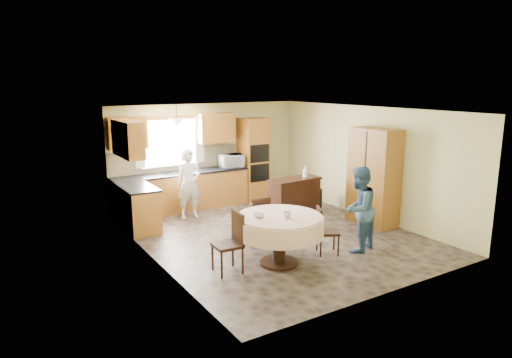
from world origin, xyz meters
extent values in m
cube|color=brown|center=(0.00, 0.00, 0.00)|extent=(5.00, 6.00, 0.01)
cube|color=white|center=(0.00, 0.00, 2.50)|extent=(5.00, 6.00, 0.01)
cube|color=#CFC984|center=(0.00, 3.00, 1.25)|extent=(5.00, 0.02, 2.50)
cube|color=#CFC984|center=(0.00, -3.00, 1.25)|extent=(5.00, 0.02, 2.50)
cube|color=#CFC984|center=(-2.50, 0.00, 1.25)|extent=(0.02, 6.00, 2.50)
cube|color=#CFC984|center=(2.50, 0.00, 1.25)|extent=(0.02, 6.00, 2.50)
cube|color=white|center=(-1.00, 2.98, 1.60)|extent=(1.40, 0.03, 1.10)
cube|color=white|center=(-1.75, 2.93, 1.65)|extent=(0.22, 0.02, 1.15)
cube|color=white|center=(-0.25, 2.93, 1.65)|extent=(0.22, 0.02, 1.15)
cube|color=#CA8036|center=(-0.85, 2.70, 0.44)|extent=(3.30, 0.60, 0.88)
cube|color=black|center=(-0.85, 2.70, 0.90)|extent=(3.30, 0.64, 0.04)
cube|color=#CA8036|center=(-2.20, 1.80, 0.44)|extent=(0.60, 1.20, 0.88)
cube|color=black|center=(-2.20, 1.80, 0.90)|extent=(0.64, 1.20, 0.04)
cube|color=beige|center=(-0.85, 2.99, 1.18)|extent=(3.30, 0.02, 0.55)
cube|color=#BD7F2F|center=(-2.05, 2.83, 1.91)|extent=(0.85, 0.33, 0.72)
cube|color=#BD7F2F|center=(0.15, 2.83, 1.91)|extent=(0.90, 0.33, 0.72)
cube|color=#BD7F2F|center=(-2.33, 1.80, 1.91)|extent=(0.33, 1.20, 0.72)
cube|color=#CA8036|center=(1.15, 2.69, 1.06)|extent=(0.66, 0.62, 2.12)
cube|color=black|center=(1.15, 2.38, 1.25)|extent=(0.56, 0.01, 0.45)
cube|color=black|center=(1.15, 2.38, 0.75)|extent=(0.56, 0.01, 0.45)
cone|color=beige|center=(-1.00, 2.50, 2.12)|extent=(0.36, 0.36, 0.18)
cube|color=#33190E|center=(1.01, 0.71, 0.43)|extent=(1.25, 0.60, 0.87)
cube|color=black|center=(1.80, 1.02, 0.26)|extent=(0.44, 0.36, 0.52)
cube|color=#CA8036|center=(2.22, -0.47, 1.04)|extent=(0.54, 1.09, 2.07)
cylinder|color=#33190E|center=(-0.76, -1.26, 0.39)|extent=(0.22, 0.22, 0.78)
cylinder|color=#33190E|center=(-0.76, -1.26, 0.02)|extent=(0.66, 0.66, 0.04)
cylinder|color=beige|center=(-0.76, -1.26, 0.82)|extent=(1.42, 1.42, 0.05)
cylinder|color=beige|center=(-0.76, -1.26, 0.67)|extent=(1.48, 1.48, 0.31)
cube|color=#33190E|center=(-1.67, -1.10, 0.46)|extent=(0.45, 0.45, 0.05)
cube|color=#33190E|center=(-1.48, -1.12, 0.73)|extent=(0.06, 0.41, 0.51)
cylinder|color=#33190E|center=(-1.85, -1.29, 0.22)|extent=(0.04, 0.04, 0.44)
cylinder|color=#33190E|center=(-1.49, -1.29, 0.22)|extent=(0.04, 0.04, 0.44)
cylinder|color=#33190E|center=(-1.85, -0.92, 0.22)|extent=(0.04, 0.04, 0.44)
cylinder|color=#33190E|center=(-1.49, -0.92, 0.22)|extent=(0.04, 0.04, 0.44)
cube|color=#33190E|center=(-0.57, -0.22, 0.43)|extent=(0.41, 0.41, 0.05)
cube|color=#33190E|center=(-0.57, -0.40, 0.69)|extent=(0.39, 0.04, 0.48)
cylinder|color=#33190E|center=(-0.74, -0.39, 0.21)|extent=(0.03, 0.03, 0.41)
cylinder|color=#33190E|center=(-0.40, -0.39, 0.21)|extent=(0.03, 0.03, 0.41)
cylinder|color=#33190E|center=(-0.74, -0.05, 0.21)|extent=(0.03, 0.03, 0.41)
cylinder|color=#33190E|center=(-0.40, -0.05, 0.21)|extent=(0.03, 0.03, 0.41)
cube|color=#33190E|center=(0.25, -1.32, 0.40)|extent=(0.50, 0.50, 0.04)
cube|color=#33190E|center=(0.10, -1.25, 0.63)|extent=(0.19, 0.33, 0.44)
cylinder|color=#33190E|center=(0.09, -1.48, 0.19)|extent=(0.03, 0.03, 0.38)
cylinder|color=#33190E|center=(0.41, -1.48, 0.19)|extent=(0.03, 0.03, 0.38)
cylinder|color=#33190E|center=(0.09, -1.16, 0.19)|extent=(0.03, 0.03, 0.38)
cylinder|color=#33190E|center=(0.41, -1.16, 0.19)|extent=(0.03, 0.03, 0.38)
cube|color=gold|center=(2.47, 0.23, 1.69)|extent=(0.05, 0.51, 0.42)
cube|color=silver|center=(2.44, 0.23, 1.69)|extent=(0.01, 0.42, 0.34)
imported|color=silver|center=(0.48, 2.65, 1.08)|extent=(0.60, 0.43, 0.32)
imported|color=silver|center=(-0.95, 2.03, 0.78)|extent=(0.60, 0.42, 1.56)
imported|color=#375879|center=(0.80, -1.50, 0.78)|extent=(0.91, 0.80, 1.56)
imported|color=#B2B2B2|center=(0.76, 0.71, 0.89)|extent=(0.26, 0.26, 0.05)
imported|color=silver|center=(1.30, 0.71, 1.02)|extent=(0.16, 0.16, 0.31)
imported|color=#B2B2B2|center=(-0.73, -1.42, 0.90)|extent=(0.16, 0.16, 0.10)
imported|color=#B2B2B2|center=(-1.10, -1.16, 0.88)|extent=(0.19, 0.19, 0.06)
camera|label=1|loc=(-4.93, -7.23, 3.03)|focal=32.00mm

